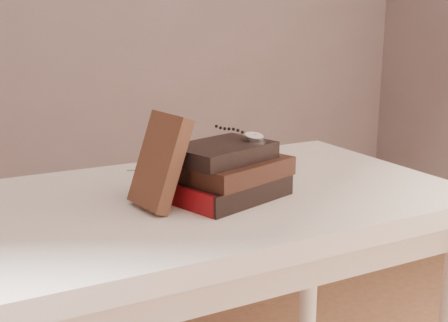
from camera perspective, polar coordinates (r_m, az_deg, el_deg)
table at (r=1.19m, az=-1.69°, el=-7.34°), size 1.00×0.60×0.75m
book_stack at (r=1.12m, az=0.50°, el=-1.16°), size 0.25×0.21×0.11m
journal at (r=1.06m, az=-6.34°, el=-0.04°), size 0.10×0.12×0.17m
pocket_watch at (r=1.14m, az=2.76°, el=2.47°), size 0.06×0.15×0.02m
eyeglasses at (r=1.11m, az=-4.97°, el=-0.66°), size 0.12×0.13×0.04m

